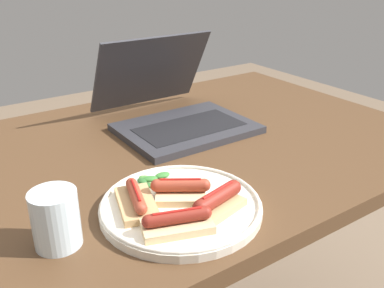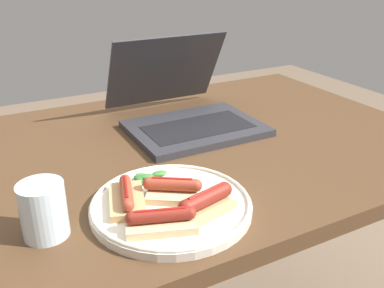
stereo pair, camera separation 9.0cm
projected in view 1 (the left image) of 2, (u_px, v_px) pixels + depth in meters
The scene contains 9 objects.
desk at pixel (161, 176), 1.05m from camera, with size 1.36×0.85×0.78m.
laptop at pixel (176, 111), 1.14m from camera, with size 0.33×0.37×0.23m.
plate at pixel (181, 206), 0.77m from camera, with size 0.29×0.29×0.02m.
sausage_toast_left at pixel (181, 190), 0.78m from camera, with size 0.12×0.11×0.04m.
sausage_toast_middle at pixel (177, 222), 0.69m from camera, with size 0.13×0.09×0.04m.
sausage_toast_right at pixel (136, 201), 0.75m from camera, with size 0.09×0.13×0.04m.
sausage_toast_extra at pixel (218, 201), 0.74m from camera, with size 0.12×0.08×0.04m.
salad_pile at pixel (153, 180), 0.84m from camera, with size 0.07×0.09×0.01m.
drinking_glass at pixel (56, 219), 0.67m from camera, with size 0.08×0.08×0.09m.
Camera 1 is at (-0.46, -0.81, 1.21)m, focal length 40.00 mm.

